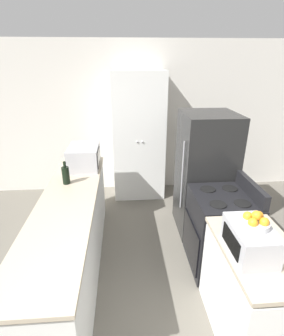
% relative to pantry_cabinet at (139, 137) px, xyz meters
% --- Properties ---
extents(wall_back, '(7.00, 0.06, 2.60)m').
position_rel_pantry_cabinet_xyz_m(wall_back, '(-0.04, 0.32, 0.23)').
color(wall_back, silver).
rests_on(wall_back, ground_plane).
extents(counter_left, '(0.60, 2.67, 0.91)m').
position_rel_pantry_cabinet_xyz_m(counter_left, '(-0.87, -1.85, -0.63)').
color(counter_left, silver).
rests_on(counter_left, ground_plane).
extents(counter_right, '(0.60, 0.95, 0.91)m').
position_rel_pantry_cabinet_xyz_m(counter_right, '(0.79, -2.71, -0.63)').
color(counter_right, silver).
rests_on(counter_right, ground_plane).
extents(pantry_cabinet, '(0.86, 0.56, 2.14)m').
position_rel_pantry_cabinet_xyz_m(pantry_cabinet, '(0.00, 0.00, 0.00)').
color(pantry_cabinet, white).
rests_on(pantry_cabinet, ground_plane).
extents(stove, '(0.66, 0.70, 1.07)m').
position_rel_pantry_cabinet_xyz_m(stove, '(0.81, -1.86, -0.60)').
color(stove, black).
rests_on(stove, ground_plane).
extents(refrigerator, '(0.70, 0.73, 1.67)m').
position_rel_pantry_cabinet_xyz_m(refrigerator, '(0.83, -1.10, -0.23)').
color(refrigerator, black).
rests_on(refrigerator, ground_plane).
extents(microwave, '(0.40, 0.54, 0.29)m').
position_rel_pantry_cabinet_xyz_m(microwave, '(-0.80, -0.90, -0.01)').
color(microwave, '#B2B2B7').
rests_on(microwave, counter_left).
extents(wine_bottle, '(0.09, 0.09, 0.28)m').
position_rel_pantry_cabinet_xyz_m(wine_bottle, '(-0.95, -1.41, -0.04)').
color(wine_bottle, black).
rests_on(wine_bottle, counter_left).
extents(toaster_oven, '(0.30, 0.43, 0.24)m').
position_rel_pantry_cabinet_xyz_m(toaster_oven, '(0.66, -2.74, -0.04)').
color(toaster_oven, '#B2B2B7').
rests_on(toaster_oven, counter_right).
extents(fruit_bowl, '(0.21, 0.21, 0.13)m').
position_rel_pantry_cabinet_xyz_m(fruit_bowl, '(0.68, -2.74, 0.13)').
color(fruit_bowl, silver).
rests_on(fruit_bowl, toaster_oven).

